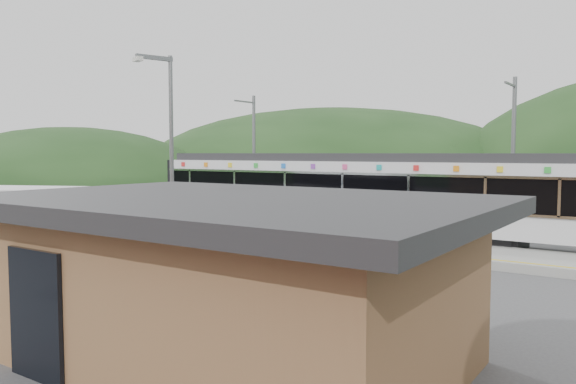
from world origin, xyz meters
The scene contains 9 objects.
ground centered at (0.00, 0.00, 0.00)m, with size 120.00×120.00×0.00m, color #4C4C4F.
hills centered at (6.19, 5.29, 0.00)m, with size 146.00×149.00×26.00m.
platform centered at (0.00, 3.30, 0.15)m, with size 26.00×3.20×0.30m, color #9E9E99.
yellow_line centered at (0.00, 2.00, 0.30)m, with size 26.00×0.10×0.01m, color yellow.
train centered at (0.48, 6.00, 2.06)m, with size 20.44×3.01×3.74m.
catenary_mast_west centered at (-7.00, 8.56, 3.65)m, with size 0.18×1.80×7.00m.
catenary_mast_east centered at (7.00, 8.56, 3.65)m, with size 0.18×1.80×7.00m.
station_shelter centered at (6.00, -9.01, 1.55)m, with size 9.20×6.20×3.00m.
lamp_post centered at (0.46, -5.14, 3.92)m, with size 0.46×1.19×6.59m.
Camera 1 is at (12.55, -16.71, 3.78)m, focal length 35.00 mm.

